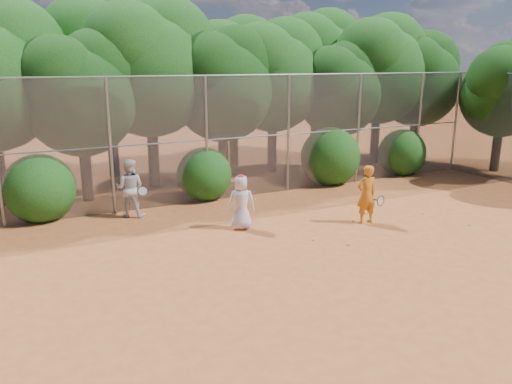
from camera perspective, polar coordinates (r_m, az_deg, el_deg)
ground at (r=11.87m, az=9.86°, el=-7.33°), size 80.00×80.00×0.00m
fence_back at (r=16.34m, az=-2.76°, el=6.35°), size 20.05×0.09×4.03m
tree_2 at (r=16.79m, az=-19.41°, el=11.04°), size 3.99×3.47×5.47m
tree_3 at (r=18.25m, az=-12.02°, el=14.31°), size 4.89×4.26×6.70m
tree_4 at (r=18.50m, az=-3.77°, el=12.60°), size 4.19×3.64×5.73m
tree_5 at (r=20.31m, az=2.01°, el=13.62°), size 4.51×3.92×6.17m
tree_6 at (r=20.81m, az=9.53°, el=11.86°), size 3.86×3.36×5.29m
tree_7 at (r=22.82m, az=13.96°, el=13.90°), size 4.77×4.14×6.53m
tree_8 at (r=23.94m, az=18.10°, el=12.52°), size 4.25×3.70×5.82m
tree_10 at (r=20.18m, az=-16.56°, el=14.69°), size 5.15×4.48×7.06m
tree_11 at (r=21.30m, az=-2.55°, el=13.97°), size 4.64×4.03×6.35m
tree_12 at (r=24.00m, az=7.02°, el=14.77°), size 5.02×4.37×6.88m
tree_13 at (r=22.80m, az=26.48°, el=10.78°), size 3.86×3.36×5.29m
bush_0 at (r=15.47m, az=-23.52°, el=0.71°), size 2.00×2.00×2.00m
bush_1 at (r=16.48m, az=-5.94°, el=2.30°), size 1.80×1.80×1.80m
bush_2 at (r=18.76m, az=8.49°, el=4.33°), size 2.20×2.20×2.20m
bush_3 at (r=20.98m, az=16.36°, el=4.56°), size 1.90×1.90×1.90m
player_yellow at (r=14.20m, az=12.51°, el=-0.28°), size 0.82×0.47×1.66m
player_teen at (r=13.39m, az=-1.69°, el=-1.16°), size 0.86×0.74×1.51m
player_white at (r=14.92m, az=-14.23°, el=0.44°), size 1.05×0.98×1.71m
ball_0 at (r=14.42m, az=10.95°, el=-3.25°), size 0.07×0.07×0.07m
ball_1 at (r=15.30m, az=12.50°, el=-2.29°), size 0.07×0.07×0.07m
ball_2 at (r=12.58m, az=10.52°, el=-5.91°), size 0.07×0.07×0.07m
ball_3 at (r=15.67m, az=18.55°, el=-2.31°), size 0.07×0.07×0.07m
ball_4 at (r=12.78m, az=6.52°, el=-5.42°), size 0.07×0.07×0.07m
ball_5 at (r=18.10m, az=12.82°, el=0.30°), size 0.07×0.07×0.07m
ball_6 at (r=15.03m, az=23.18°, el=-3.46°), size 0.07×0.07×0.07m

